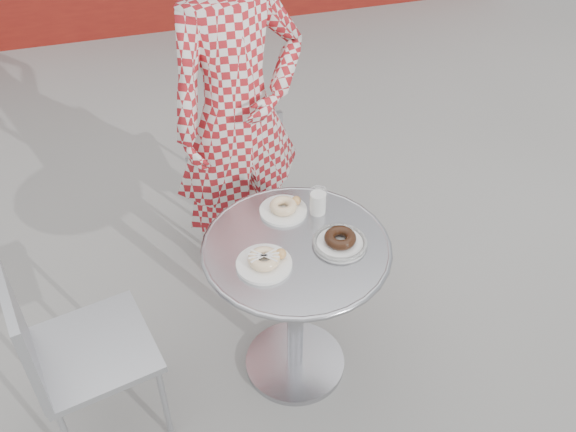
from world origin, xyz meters
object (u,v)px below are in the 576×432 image
object	(u,v)px
plate_far	(284,208)
milk_cup	(318,202)
seated_person	(238,114)
bistro_table	(296,279)
plate_checker	(340,241)
chair_far	(236,196)
plate_near	(265,261)
chair_left	(99,380)

from	to	relation	value
plate_far	milk_cup	distance (m)	0.14
seated_person	plate_far	xyz separation A→B (m)	(0.06, -0.51, -0.14)
bistro_table	seated_person	bearing A→B (deg)	94.44
bistro_table	plate_checker	xyz separation A→B (m)	(0.16, -0.04, 0.19)
bistro_table	plate_checker	distance (m)	0.25
chair_far	milk_cup	bearing A→B (deg)	94.35
plate_near	milk_cup	distance (m)	0.36
chair_left	seated_person	bearing A→B (deg)	-57.22
chair_left	plate_checker	distance (m)	1.07
seated_person	plate_checker	xyz separation A→B (m)	(0.21, -0.75, -0.14)
chair_left	plate_near	distance (m)	0.82
bistro_table	chair_far	world-z (taller)	chair_far
seated_person	milk_cup	size ratio (longest dim) A/B	16.26
chair_left	bistro_table	bearing A→B (deg)	-98.72
seated_person	plate_near	size ratio (longest dim) A/B	8.70
chair_left	milk_cup	size ratio (longest dim) A/B	8.18
milk_cup	seated_person	bearing A→B (deg)	109.34
plate_far	chair_far	bearing A→B (deg)	94.37
chair_far	seated_person	distance (m)	0.67
chair_far	plate_far	xyz separation A→B (m)	(0.06, -0.73, 0.49)
seated_person	plate_checker	bearing A→B (deg)	-89.81
plate_far	plate_near	size ratio (longest dim) A/B	0.93
bistro_table	plate_near	distance (m)	0.25
milk_cup	plate_far	bearing A→B (deg)	162.73
bistro_table	chair_left	size ratio (longest dim) A/B	0.82
bistro_table	plate_near	size ratio (longest dim) A/B	3.59
chair_far	chair_left	bearing A→B (deg)	43.53
bistro_table	chair_left	bearing A→B (deg)	-176.11
seated_person	plate_checker	world-z (taller)	seated_person
seated_person	plate_near	world-z (taller)	seated_person
chair_far	seated_person	world-z (taller)	seated_person
plate_far	seated_person	bearing A→B (deg)	97.31
chair_far	plate_checker	size ratio (longest dim) A/B	3.89
chair_left	plate_checker	size ratio (longest dim) A/B	4.29
bistro_table	chair_far	size ratio (longest dim) A/B	0.90
chair_left	seated_person	xyz separation A→B (m)	(0.75, 0.76, 0.61)
seated_person	milk_cup	bearing A→B (deg)	-86.34
chair_far	chair_left	distance (m)	1.25
seated_person	plate_near	bearing A→B (deg)	-111.74
chair_left	seated_person	world-z (taller)	seated_person
chair_left	milk_cup	xyz separation A→B (m)	(0.94, 0.22, 0.50)
plate_far	plate_checker	size ratio (longest dim) A/B	0.91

